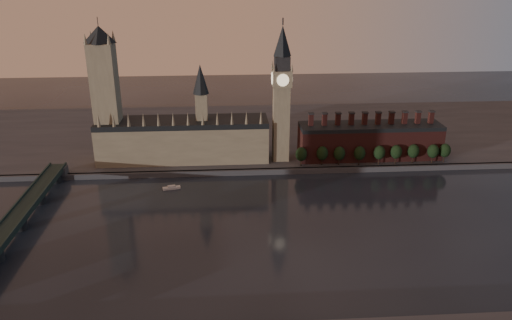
{
  "coord_description": "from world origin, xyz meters",
  "views": [
    {
      "loc": [
        -33.28,
        -251.61,
        146.34
      ],
      "look_at": [
        -12.77,
        55.0,
        25.29
      ],
      "focal_mm": 35.0,
      "sensor_mm": 36.0,
      "label": 1
    }
  ],
  "objects_px": {
    "big_ben": "(282,93)",
    "westminster_bridge": "(6,235)",
    "river_boat": "(172,188)",
    "victoria_tower": "(105,91)"
  },
  "relations": [
    {
      "from": "big_ben",
      "to": "westminster_bridge",
      "type": "height_order",
      "value": "big_ben"
    },
    {
      "from": "big_ben",
      "to": "westminster_bridge",
      "type": "bearing_deg",
      "value": -145.67
    },
    {
      "from": "victoria_tower",
      "to": "westminster_bridge",
      "type": "distance_m",
      "value": 133.21
    },
    {
      "from": "big_ben",
      "to": "river_boat",
      "type": "height_order",
      "value": "big_ben"
    },
    {
      "from": "westminster_bridge",
      "to": "river_boat",
      "type": "bearing_deg",
      "value": 40.14
    },
    {
      "from": "westminster_bridge",
      "to": "big_ben",
      "type": "bearing_deg",
      "value": 34.33
    },
    {
      "from": "big_ben",
      "to": "victoria_tower",
      "type": "bearing_deg",
      "value": 177.8
    },
    {
      "from": "river_boat",
      "to": "big_ben",
      "type": "bearing_deg",
      "value": 15.41
    },
    {
      "from": "big_ben",
      "to": "westminster_bridge",
      "type": "distance_m",
      "value": 205.83
    },
    {
      "from": "victoria_tower",
      "to": "river_boat",
      "type": "xyz_separation_m",
      "value": [
        49.01,
        -46.85,
        -58.15
      ]
    }
  ]
}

